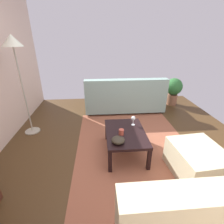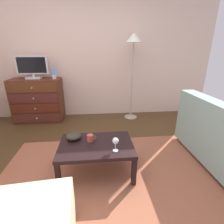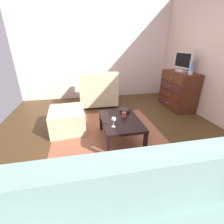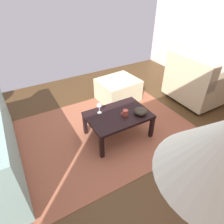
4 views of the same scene
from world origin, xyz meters
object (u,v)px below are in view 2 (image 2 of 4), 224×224
Objects in this scene: dresser at (38,100)px; wine_glass at (115,141)px; lava_lamp at (53,71)px; coffee_table at (96,147)px; mug at (90,138)px; standing_lamp at (133,47)px; tv at (32,67)px; bowl_decorative at (74,136)px.

dresser is 2.38m from wine_glass.
lava_lamp reaches higher than coffee_table.
lava_lamp is at bearing 118.31° from wine_glass.
mug is 0.07× the size of standing_lamp.
lava_lamp is 1.65m from standing_lamp.
wine_glass is at bearing -53.93° from dresser.
wine_glass is (1.42, -1.94, -0.62)m from tv.
wine_glass reaches higher than bowl_decorative.
lava_lamp is 1.77m from bowl_decorative.
dresser is 2.03m from mug.
dresser is at bearing -48.73° from tv.
standing_lamp reaches higher than tv.
bowl_decorative is at bearing 147.74° from wine_glass.
coffee_table is (1.19, -1.76, -0.11)m from dresser.
mug is at bearing 130.94° from coffee_table.
wine_glass is 0.58m from bowl_decorative.
mug is at bearing -19.04° from bowl_decorative.
dresser is at bearing 178.59° from standing_lamp.
tv is 3.17× the size of bowl_decorative.
mug is at bearing 139.77° from wine_glass.
tv is 2.48m from wine_glass.
bowl_decorative is (-0.27, 0.15, 0.09)m from coffee_table.
standing_lamp reaches higher than mug.
standing_lamp is at bearing -1.41° from dresser.
coffee_table is 7.58× the size of mug.
lava_lamp reaches higher than bowl_decorative.
dresser is 0.71m from lava_lamp.
bowl_decorative is (-0.21, 0.07, -0.00)m from mug.
standing_lamp reaches higher than wine_glass.
lava_lamp reaches higher than dresser.
lava_lamp is 0.19× the size of standing_lamp.
standing_lamp reaches higher than coffee_table.
mug is (0.73, -1.64, -0.61)m from lava_lamp.
mug is at bearing -65.90° from lava_lamp.
coffee_table is 2.21m from standing_lamp.
tv is at bearing 119.75° from bowl_decorative.
lava_lamp is (0.39, -0.04, 0.59)m from dresser.
dresser is 2.13m from coffee_table.
coffee_table is at bearing -49.06° from mug.
bowl_decorative is 2.17m from standing_lamp.
mug is (1.14, -1.71, -0.69)m from tv.
wine_glass reaches higher than coffee_table.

